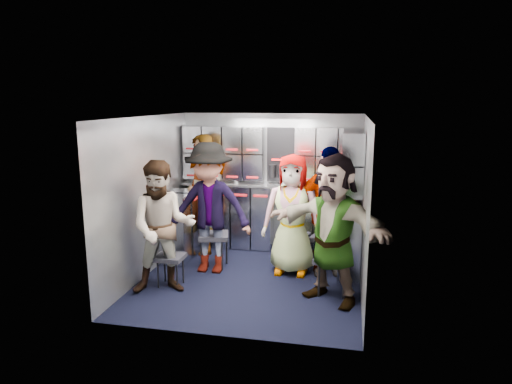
% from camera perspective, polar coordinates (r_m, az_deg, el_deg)
% --- Properties ---
extents(floor, '(3.00, 3.00, 0.00)m').
position_cam_1_polar(floor, '(6.09, -0.62, -10.80)').
color(floor, black).
rests_on(floor, ground).
extents(wall_back, '(2.80, 0.04, 2.10)m').
position_cam_1_polar(wall_back, '(7.22, 1.88, 1.45)').
color(wall_back, gray).
rests_on(wall_back, ground).
extents(wall_left, '(0.04, 3.00, 2.10)m').
position_cam_1_polar(wall_left, '(6.22, -13.36, -0.51)').
color(wall_left, gray).
rests_on(wall_left, ground).
extents(wall_right, '(0.04, 3.00, 2.10)m').
position_cam_1_polar(wall_right, '(5.65, 13.38, -1.70)').
color(wall_right, gray).
rests_on(wall_right, ground).
extents(ceiling, '(2.80, 3.00, 0.02)m').
position_cam_1_polar(ceiling, '(5.64, -0.67, 9.37)').
color(ceiling, silver).
rests_on(ceiling, wall_back).
extents(cart_bank_back, '(2.68, 0.38, 0.99)m').
position_cam_1_polar(cart_bank_back, '(7.13, 1.57, -3.24)').
color(cart_bank_back, '#9DA2AC').
rests_on(cart_bank_back, ground).
extents(cart_bank_left, '(0.38, 0.76, 0.99)m').
position_cam_1_polar(cart_bank_left, '(6.77, -9.54, -4.22)').
color(cart_bank_left, '#9DA2AC').
rests_on(cart_bank_left, ground).
extents(counter, '(2.68, 0.42, 0.03)m').
position_cam_1_polar(counter, '(7.02, 1.59, 0.87)').
color(counter, silver).
rests_on(counter, cart_bank_back).
extents(locker_bank_back, '(2.68, 0.28, 0.82)m').
position_cam_1_polar(locker_bank_back, '(7.01, 1.70, 4.78)').
color(locker_bank_back, '#9DA2AC').
rests_on(locker_bank_back, wall_back).
extents(locker_bank_right, '(0.28, 1.00, 0.82)m').
position_cam_1_polar(locker_bank_right, '(6.26, 12.02, 3.72)').
color(locker_bank_right, '#9DA2AC').
rests_on(locker_bank_right, wall_right).
extents(right_cabinet, '(0.28, 1.20, 1.00)m').
position_cam_1_polar(right_cabinet, '(6.37, 11.65, -5.26)').
color(right_cabinet, '#9DA2AC').
rests_on(right_cabinet, ground).
extents(coffee_niche, '(0.46, 0.16, 0.84)m').
position_cam_1_polar(coffee_niche, '(7.04, 3.23, 4.63)').
color(coffee_niche, black).
rests_on(coffee_niche, wall_back).
extents(red_latch_strip, '(2.60, 0.02, 0.03)m').
position_cam_1_polar(red_latch_strip, '(6.85, 1.29, -0.54)').
color(red_latch_strip, '#A91319').
rests_on(red_latch_strip, cart_bank_back).
extents(jump_seat_near_left, '(0.34, 0.32, 0.40)m').
position_cam_1_polar(jump_seat_near_left, '(5.86, -10.68, -8.21)').
color(jump_seat_near_left, black).
rests_on(jump_seat_near_left, ground).
extents(jump_seat_mid_left, '(0.48, 0.47, 0.47)m').
position_cam_1_polar(jump_seat_mid_left, '(6.42, -5.30, -5.69)').
color(jump_seat_mid_left, black).
rests_on(jump_seat_mid_left, ground).
extents(jump_seat_center, '(0.46, 0.44, 0.48)m').
position_cam_1_polar(jump_seat_center, '(6.37, 4.68, -5.75)').
color(jump_seat_center, black).
rests_on(jump_seat_center, ground).
extents(jump_seat_mid_right, '(0.48, 0.46, 0.46)m').
position_cam_1_polar(jump_seat_mid_right, '(6.41, 8.81, -5.90)').
color(jump_seat_mid_right, black).
rests_on(jump_seat_mid_right, ground).
extents(jump_seat_near_right, '(0.46, 0.45, 0.46)m').
position_cam_1_polar(jump_seat_near_right, '(5.59, 9.51, -8.60)').
color(jump_seat_near_right, black).
rests_on(jump_seat_near_right, ground).
extents(attendant_standing, '(0.75, 0.78, 1.81)m').
position_cam_1_polar(attendant_standing, '(6.92, -6.79, -0.30)').
color(attendant_standing, black).
rests_on(attendant_standing, ground).
extents(attendant_arc_a, '(0.95, 0.84, 1.62)m').
position_cam_1_polar(attendant_arc_a, '(5.56, -11.55, -4.37)').
color(attendant_arc_a, black).
rests_on(attendant_arc_a, ground).
extents(attendant_arc_b, '(1.14, 0.66, 1.76)m').
position_cam_1_polar(attendant_arc_b, '(6.13, -5.86, -2.03)').
color(attendant_arc_b, black).
rests_on(attendant_arc_b, ground).
extents(attendant_arc_c, '(0.81, 0.54, 1.62)m').
position_cam_1_polar(attendant_arc_c, '(6.09, 4.53, -2.81)').
color(attendant_arc_c, black).
rests_on(attendant_arc_c, ground).
extents(attendant_arc_d, '(1.09, 0.69, 1.72)m').
position_cam_1_polar(attendant_arc_d, '(6.12, 8.85, -2.35)').
color(attendant_arc_d, black).
rests_on(attendant_arc_d, ground).
extents(attendant_arc_e, '(1.63, 1.28, 1.73)m').
position_cam_1_polar(attendant_arc_e, '(5.27, 9.59, -4.56)').
color(attendant_arc_e, black).
rests_on(attendant_arc_e, ground).
extents(bottle_left, '(0.06, 0.06, 0.25)m').
position_cam_1_polar(bottle_left, '(7.05, -2.47, 2.05)').
color(bottle_left, white).
rests_on(bottle_left, counter).
extents(bottle_mid, '(0.06, 0.06, 0.28)m').
position_cam_1_polar(bottle_mid, '(6.91, 3.47, 1.97)').
color(bottle_mid, white).
rests_on(bottle_mid, counter).
extents(bottle_right, '(0.07, 0.07, 0.24)m').
position_cam_1_polar(bottle_right, '(6.88, 5.48, 1.75)').
color(bottle_right, white).
rests_on(bottle_right, counter).
extents(cup_left, '(0.08, 0.08, 0.09)m').
position_cam_1_polar(cup_left, '(7.18, -6.09, 1.55)').
color(cup_left, beige).
rests_on(cup_left, counter).
extents(cup_right, '(0.08, 0.08, 0.10)m').
position_cam_1_polar(cup_right, '(6.89, 4.81, 1.18)').
color(cup_right, beige).
rests_on(cup_right, counter).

